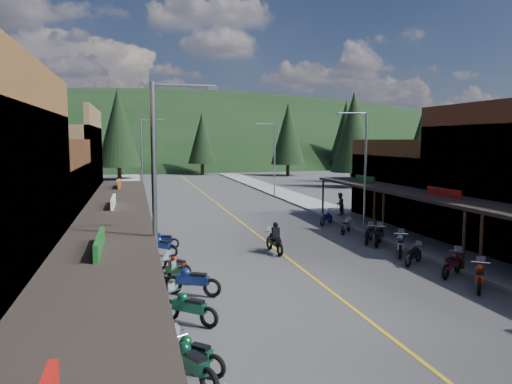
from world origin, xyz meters
TOP-DOWN VIEW (x-y plane):
  - ground at (0.00, 0.00)m, footprint 220.00×220.00m
  - centerline at (0.00, 20.00)m, footprint 0.15×90.00m
  - sidewalk_west at (-8.70, 20.00)m, footprint 3.40×94.00m
  - sidewalk_east at (8.70, 20.00)m, footprint 3.40×94.00m
  - shop_west_3 at (-13.78, 11.30)m, footprint 10.90×10.20m
  - shop_east_3 at (13.75, 11.30)m, footprint 10.90×10.20m
  - streetlight_0 at (-6.95, -6.00)m, footprint 2.16×0.18m
  - streetlight_1 at (-6.95, 22.00)m, footprint 2.16×0.18m
  - streetlight_2 at (6.95, 8.00)m, footprint 2.16×0.18m
  - streetlight_3 at (6.95, 30.00)m, footprint 2.16×0.18m
  - ridge_hill at (0.00, 135.00)m, footprint 310.00×140.00m
  - pine_1 at (-24.00, 70.00)m, footprint 5.88×5.88m
  - pine_2 at (-10.00, 58.00)m, footprint 6.72×6.72m
  - pine_3 at (4.00, 66.00)m, footprint 5.04×5.04m
  - pine_4 at (18.00, 60.00)m, footprint 5.88×5.88m
  - pine_5 at (34.00, 72.00)m, footprint 6.72×6.72m
  - pine_6 at (46.00, 64.00)m, footprint 5.04×5.04m
  - pine_8 at (-22.00, 40.00)m, footprint 4.48×4.48m
  - pine_9 at (24.00, 45.00)m, footprint 4.93×4.93m
  - pine_10 at (-18.00, 50.00)m, footprint 5.38×5.38m
  - pine_11 at (20.00, 38.00)m, footprint 5.82×5.82m
  - bike_west_3 at (-6.45, -10.11)m, footprint 1.72×2.33m
  - bike_west_4 at (-6.30, -9.41)m, footprint 1.91×1.91m
  - bike_west_5 at (-6.03, -5.89)m, footprint 2.15×2.03m
  - bike_west_6 at (-5.58, -2.83)m, footprint 2.43×1.82m
  - bike_west_7 at (-6.02, -0.76)m, footprint 1.73×1.87m
  - bike_west_8 at (-5.90, 0.35)m, footprint 1.55×1.89m
  - bike_west_9 at (-6.36, 4.52)m, footprint 1.93×1.94m
  - bike_west_10 at (-6.21, 6.32)m, footprint 1.95×1.42m
  - bike_east_5 at (6.03, -4.89)m, footprint 1.93×2.16m
  - bike_east_6 at (6.23, -2.75)m, footprint 2.20×1.88m
  - bike_east_7 at (5.66, -0.47)m, footprint 1.88×1.66m
  - bike_east_8 at (6.05, 1.46)m, footprint 1.82×2.35m
  - bike_east_9 at (6.12, 4.11)m, footprint 1.86×2.23m
  - bike_east_10 at (5.87, 4.82)m, footprint 1.76×2.07m
  - bike_east_11 at (5.82, 8.05)m, footprint 1.69×1.88m
  - bike_east_12 at (5.80, 11.49)m, footprint 1.88×1.87m
  - rider_on_bike at (-0.34, 3.65)m, footprint 0.96×2.37m
  - pedestrian_east_b at (8.25, 14.81)m, footprint 0.99×0.96m

SIDE VIEW (x-z plane):
  - ground at x=0.00m, z-range 0.00..0.00m
  - ridge_hill at x=0.00m, z-range -30.00..30.00m
  - centerline at x=0.00m, z-range 0.00..0.01m
  - sidewalk_west at x=-8.70m, z-range 0.00..0.15m
  - sidewalk_east at x=8.70m, z-range 0.00..0.15m
  - bike_west_8 at x=-5.90m, z-range 0.00..1.06m
  - bike_west_10 at x=-6.21m, z-range 0.00..1.07m
  - bike_east_7 at x=5.66m, z-range 0.00..1.08m
  - bike_east_11 at x=5.82m, z-range 0.00..1.09m
  - bike_west_7 at x=-6.02m, z-range 0.00..1.09m
  - bike_east_12 at x=5.80m, z-range 0.00..1.14m
  - bike_west_4 at x=-6.30m, z-range 0.00..1.16m
  - bike_west_9 at x=-6.36m, z-range 0.00..1.17m
  - bike_east_10 at x=5.87m, z-range 0.00..1.17m
  - bike_east_5 at x=6.03m, z-range 0.00..1.25m
  - bike_east_6 at x=6.23m, z-range 0.00..1.25m
  - bike_east_9 at x=6.12m, z-range 0.00..1.26m
  - bike_west_5 at x=-6.03m, z-range 0.00..1.27m
  - bike_west_3 at x=-6.45m, z-range 0.00..1.28m
  - bike_east_8 at x=6.05m, z-range 0.00..1.30m
  - bike_west_6 at x=-5.58m, z-range 0.00..1.34m
  - rider_on_bike at x=-0.34m, z-range -0.18..1.59m
  - pedestrian_east_b at x=8.25m, z-range 0.15..1.95m
  - shop_east_3 at x=13.75m, z-range -0.57..5.63m
  - shop_west_3 at x=-13.78m, z-range -0.58..7.62m
  - streetlight_0 at x=-6.95m, z-range 0.46..8.46m
  - streetlight_1 at x=-6.95m, z-range 0.46..8.46m
  - streetlight_2 at x=6.95m, z-range 0.46..8.46m
  - streetlight_3 at x=6.95m, z-range 0.46..8.46m
  - pine_8 at x=-22.00m, z-range 0.98..10.98m
  - pine_9 at x=24.00m, z-range 0.98..11.78m
  - pine_3 at x=4.00m, z-range 0.98..11.98m
  - pine_6 at x=46.00m, z-range 0.98..11.98m
  - pine_10 at x=-18.00m, z-range 0.98..12.58m
  - pine_11 at x=20.00m, z-range 0.99..13.39m
  - pine_1 at x=-24.00m, z-range 0.99..13.49m
  - pine_4 at x=18.00m, z-range 0.99..13.49m
  - pine_2 at x=-10.00m, z-range 0.99..14.99m
  - pine_5 at x=34.00m, z-range 0.99..14.99m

